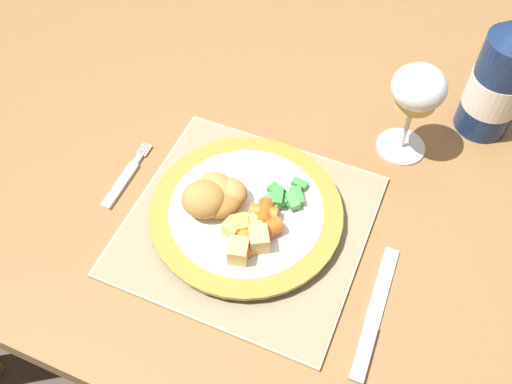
{
  "coord_description": "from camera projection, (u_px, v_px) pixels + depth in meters",
  "views": [
    {
      "loc": [
        0.16,
        -0.62,
        1.39
      ],
      "look_at": [
        -0.02,
        -0.21,
        0.78
      ],
      "focal_mm": 40.0,
      "sensor_mm": 36.0,
      "label": 1
    }
  ],
  "objects": [
    {
      "name": "placemat",
      "position": [
        247.0,
        225.0,
        0.76
      ],
      "size": [
        0.31,
        0.3,
        0.01
      ],
      "color": "#CCB789",
      "rests_on": "dining_table"
    },
    {
      "name": "table_knife",
      "position": [
        372.0,
        323.0,
        0.68
      ],
      "size": [
        0.02,
        0.19,
        0.01
      ],
      "color": "silver",
      "rests_on": "dining_table"
    },
    {
      "name": "glazed_carrots",
      "position": [
        260.0,
        228.0,
        0.72
      ],
      "size": [
        0.05,
        0.09,
        0.02
      ],
      "color": "orange",
      "rests_on": "dinner_plate"
    },
    {
      "name": "dining_table",
      "position": [
        313.0,
        145.0,
        0.96
      ],
      "size": [
        1.36,
        1.0,
        0.74
      ],
      "color": "olive",
      "rests_on": "ground"
    },
    {
      "name": "ground_plane",
      "position": [
        292.0,
        310.0,
        1.49
      ],
      "size": [
        6.0,
        6.0,
        0.0
      ],
      "primitive_type": "plane",
      "color": "#4C4238"
    },
    {
      "name": "roast_potatoes",
      "position": [
        245.0,
        237.0,
        0.71
      ],
      "size": [
        0.07,
        0.07,
        0.03
      ],
      "color": "#DBB256",
      "rests_on": "dinner_plate"
    },
    {
      "name": "breaded_croquettes",
      "position": [
        215.0,
        196.0,
        0.74
      ],
      "size": [
        0.09,
        0.1,
        0.04
      ],
      "color": "#B77F3D",
      "rests_on": "dinner_plate"
    },
    {
      "name": "wine_glass",
      "position": [
        417.0,
        92.0,
        0.76
      ],
      "size": [
        0.07,
        0.07,
        0.15
      ],
      "color": "silver",
      "rests_on": "dining_table"
    },
    {
      "name": "fork",
      "position": [
        124.0,
        180.0,
        0.81
      ],
      "size": [
        0.02,
        0.12,
        0.01
      ],
      "color": "silver",
      "rests_on": "dining_table"
    },
    {
      "name": "dinner_plate",
      "position": [
        246.0,
        213.0,
        0.76
      ],
      "size": [
        0.26,
        0.26,
        0.02
      ],
      "color": "white",
      "rests_on": "placemat"
    },
    {
      "name": "green_beans_pile",
      "position": [
        286.0,
        196.0,
        0.75
      ],
      "size": [
        0.05,
        0.06,
        0.02
      ],
      "color": "#338438",
      "rests_on": "dinner_plate"
    },
    {
      "name": "bottle",
      "position": [
        502.0,
        75.0,
        0.79
      ],
      "size": [
        0.08,
        0.08,
        0.27
      ],
      "color": "navy",
      "rests_on": "dining_table"
    }
  ]
}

